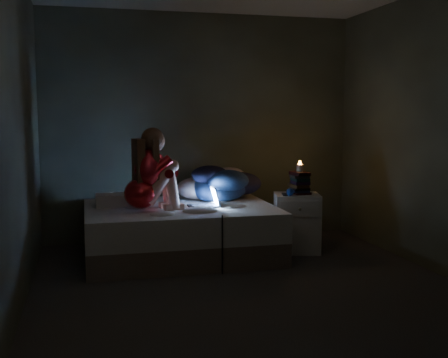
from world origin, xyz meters
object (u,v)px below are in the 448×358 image
object	(u,v)px
laptop	(203,196)
bed	(180,231)
phone	(288,195)
nightstand	(297,223)
woman	(141,169)
candle	(300,167)

from	to	relation	value
laptop	bed	bearing A→B (deg)	156.84
phone	nightstand	bearing A→B (deg)	26.30
phone	woman	bearing A→B (deg)	179.58
laptop	phone	distance (m)	0.89
woman	candle	bearing A→B (deg)	-7.58
nightstand	candle	bearing A→B (deg)	23.07
laptop	nightstand	size ratio (longest dim) A/B	0.49
candle	phone	distance (m)	0.32
woman	laptop	distance (m)	0.70
laptop	phone	world-z (taller)	laptop
bed	phone	size ratio (longest dim) A/B	13.55
bed	candle	size ratio (longest dim) A/B	23.72
bed	phone	world-z (taller)	phone
bed	nightstand	bearing A→B (deg)	-4.35
bed	woman	xyz separation A→B (m)	(-0.41, -0.19, 0.67)
woman	candle	size ratio (longest dim) A/B	10.13
laptop	candle	distance (m)	1.08
laptop	nightstand	world-z (taller)	laptop
nightstand	candle	size ratio (longest dim) A/B	7.70
woman	laptop	bearing A→B (deg)	-2.77
candle	laptop	bearing A→B (deg)	-179.67
woman	phone	size ratio (longest dim) A/B	5.79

